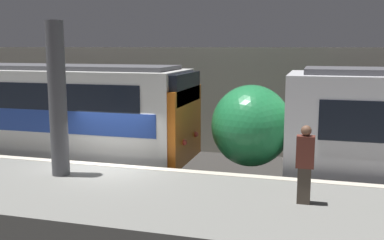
% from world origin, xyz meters
% --- Properties ---
extents(ground_plane, '(120.00, 120.00, 0.00)m').
position_xyz_m(ground_plane, '(0.00, 0.00, 0.00)').
color(ground_plane, '#33302D').
extents(platform, '(40.00, 4.22, 1.07)m').
position_xyz_m(platform, '(0.00, -2.11, 0.53)').
color(platform, slate).
rests_on(platform, ground).
extents(station_rear_barrier, '(50.00, 0.15, 4.38)m').
position_xyz_m(station_rear_barrier, '(0.00, 6.57, 2.19)').
color(station_rear_barrier, '#B2AD9E').
rests_on(station_rear_barrier, ground).
extents(support_pillar_near, '(0.46, 0.46, 4.01)m').
position_xyz_m(support_pillar_near, '(-0.68, -1.35, 3.07)').
color(support_pillar_near, '#56565B').
rests_on(support_pillar_near, platform).
extents(person_waiting, '(0.38, 0.24, 1.71)m').
position_xyz_m(person_waiting, '(5.58, -1.86, 1.97)').
color(person_waiting, '#473D33').
rests_on(person_waiting, platform).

